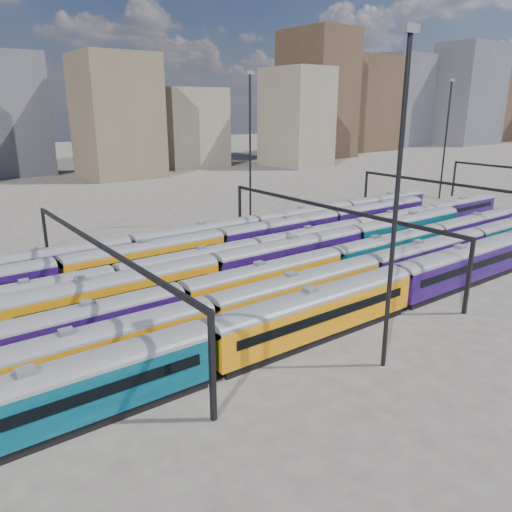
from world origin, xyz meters
TOP-DOWN VIEW (x-y plane):
  - ground at (0.00, 0.00)m, footprint 500.00×500.00m
  - rake_0 at (5.42, -15.00)m, footprint 136.32×3.32m
  - rake_1 at (6.93, -10.00)m, footprint 125.97×3.07m
  - rake_2 at (-14.23, -5.00)m, footprint 122.05×2.98m
  - rake_3 at (-18.79, 0.00)m, footprint 112.10×3.28m
  - rake_4 at (-7.54, 5.00)m, footprint 131.47×2.75m
  - rake_5 at (-10.88, 10.00)m, footprint 105.62×3.09m
  - rake_6 at (-0.80, 15.00)m, footprint 100.58×2.95m
  - gantry_1 at (-20.00, 0.00)m, footprint 0.35×40.35m
  - gantry_2 at (10.00, 0.00)m, footprint 0.35×40.35m
  - gantry_3 at (40.00, 0.00)m, footprint 0.35×40.35m
  - mast_2 at (-5.00, -22.00)m, footprint 1.40×0.50m
  - mast_3 at (15.00, 24.00)m, footprint 1.40×0.50m
  - mast_5 at (65.00, 20.00)m, footprint 1.40×0.50m
  - skyline at (104.75, 105.73)m, footprint 399.22×60.48m

SIDE VIEW (x-z plane):
  - ground at x=0.00m, z-range 0.00..0.00m
  - rake_4 at x=-7.54m, z-range 0.12..4.73m
  - rake_6 at x=-0.80m, z-range 0.12..5.08m
  - rake_2 at x=-14.23m, z-range 0.13..5.14m
  - rake_1 at x=6.93m, z-range 0.13..5.30m
  - rake_5 at x=-10.88m, z-range 0.13..5.34m
  - rake_3 at x=-18.79m, z-range 0.14..5.68m
  - rake_0 at x=5.42m, z-range 0.14..5.75m
  - gantry_1 at x=-20.00m, z-range 2.78..10.80m
  - gantry_2 at x=10.00m, z-range 2.78..10.80m
  - gantry_3 at x=40.00m, z-range 2.78..10.80m
  - mast_2 at x=-5.00m, z-range 1.17..26.77m
  - mast_3 at x=15.00m, z-range 1.17..26.77m
  - mast_5 at x=65.00m, z-range 1.17..26.77m
  - skyline at x=104.75m, z-range -4.18..45.85m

